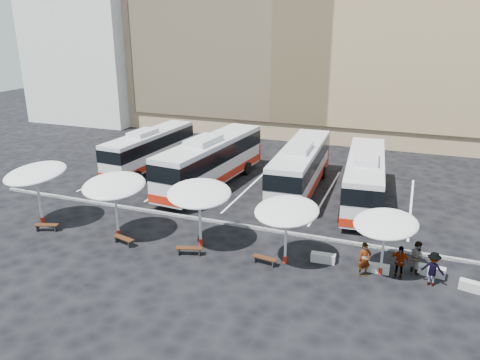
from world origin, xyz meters
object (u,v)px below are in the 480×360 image
(sunshade_2, at_px, (199,194))
(conc_bench_3, at_px, (473,287))
(wood_bench_1, at_px, (124,239))
(passenger_2, at_px, (399,262))
(bus_2, at_px, (301,166))
(passenger_1, at_px, (417,257))
(conc_bench_1, at_px, (377,268))
(wood_bench_3, at_px, (265,259))
(sunshade_1, at_px, (114,186))
(sunshade_3, at_px, (287,211))
(bus_0, at_px, (150,148))
(bus_3, at_px, (365,177))
(wood_bench_0, at_px, (46,226))
(passenger_3, at_px, (433,269))
(conc_bench_2, at_px, (432,271))
(bus_1, at_px, (211,160))
(passenger_0, at_px, (365,260))
(wood_bench_2, at_px, (189,249))
(sunshade_0, at_px, (35,174))
(sunshade_4, at_px, (386,224))
(conc_bench_0, at_px, (323,258))

(sunshade_2, xyz_separation_m, conc_bench_3, (14.37, 0.29, -2.98))
(wood_bench_1, relative_size, passenger_2, 0.85)
(bus_2, distance_m, passenger_1, 13.03)
(conc_bench_1, bearing_deg, wood_bench_3, -167.08)
(sunshade_1, xyz_separation_m, passenger_2, (16.04, 1.05, -2.39))
(sunshade_3, bearing_deg, sunshade_2, 177.17)
(bus_0, relative_size, wood_bench_1, 7.54)
(bus_3, xyz_separation_m, passenger_2, (2.95, -9.91, -1.04))
(wood_bench_3, bearing_deg, wood_bench_0, -176.63)
(bus_0, height_order, sunshade_3, sunshade_3)
(bus_2, distance_m, passenger_2, 13.22)
(passenger_1, bearing_deg, sunshade_2, 54.80)
(wood_bench_0, relative_size, passenger_3, 0.85)
(conc_bench_1, distance_m, conc_bench_2, 2.70)
(bus_0, xyz_separation_m, conc_bench_1, (20.53, -11.72, -1.59))
(bus_2, bearing_deg, bus_3, -11.44)
(sunshade_3, bearing_deg, bus_1, 131.19)
(wood_bench_0, bearing_deg, conc_bench_3, 4.51)
(passenger_0, bearing_deg, wood_bench_0, 153.88)
(sunshade_1, height_order, sunshade_2, sunshade_1)
(bus_2, xyz_separation_m, wood_bench_1, (-7.38, -12.48, -1.65))
(wood_bench_2, relative_size, wood_bench_3, 1.08)
(sunshade_0, xyz_separation_m, wood_bench_2, (10.73, -0.44, -3.04))
(conc_bench_3, bearing_deg, passenger_2, 179.12)
(sunshade_0, height_order, sunshade_4, sunshade_0)
(wood_bench_2, bearing_deg, passenger_2, 8.31)
(bus_0, distance_m, sunshade_4, 23.89)
(passenger_3, bearing_deg, conc_bench_1, 2.37)
(bus_0, xyz_separation_m, conc_bench_2, (23.15, -11.08, -1.56))
(passenger_0, bearing_deg, passenger_1, -1.89)
(bus_1, bearing_deg, wood_bench_2, -66.64)
(bus_0, distance_m, bus_3, 18.71)
(sunshade_3, bearing_deg, bus_3, 74.97)
(bus_3, relative_size, wood_bench_2, 7.97)
(sunshade_3, xyz_separation_m, conc_bench_1, (4.75, 0.77, -2.79))
(sunshade_4, distance_m, passenger_3, 3.12)
(passenger_0, bearing_deg, conc_bench_0, 132.18)
(wood_bench_2, bearing_deg, conc_bench_1, 10.13)
(wood_bench_3, distance_m, conc_bench_0, 3.18)
(bus_1, xyz_separation_m, wood_bench_3, (7.87, -10.65, -1.77))
(bus_2, bearing_deg, bus_1, -173.23)
(sunshade_2, bearing_deg, conc_bench_2, 5.30)
(sunshade_4, height_order, conc_bench_1, sunshade_4)
(bus_3, bearing_deg, passenger_2, -78.24)
(passenger_1, bearing_deg, passenger_3, 174.32)
(conc_bench_2, distance_m, passenger_0, 3.56)
(bus_0, bearing_deg, wood_bench_2, -48.63)
(conc_bench_1, bearing_deg, conc_bench_3, -2.94)
(bus_2, relative_size, bus_3, 1.03)
(bus_0, height_order, conc_bench_0, bus_0)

